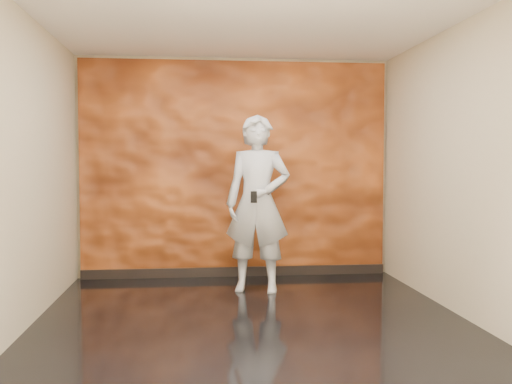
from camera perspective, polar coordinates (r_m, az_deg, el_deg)
The scene contains 5 objects.
room at distance 5.37m, azimuth -0.58°, elevation 2.26°, with size 4.02×4.02×2.81m.
feature_wall at distance 7.32m, azimuth -2.07°, elevation 2.30°, with size 3.90×0.06×2.75m, color orange.
baseboard at distance 7.41m, azimuth -2.03°, elevation -7.96°, with size 3.90×0.04×0.12m, color black.
man at distance 6.46m, azimuth 0.17°, elevation -1.15°, with size 0.73×0.48×2.00m, color #9AA0A9.
phone at distance 6.15m, azimuth -0.22°, elevation -0.51°, with size 0.07×0.01×0.13m, color black.
Camera 1 is at (-0.52, -5.34, 1.47)m, focal length 40.00 mm.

